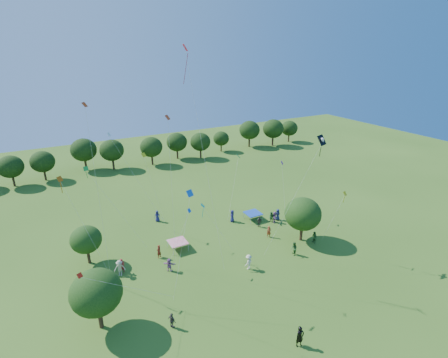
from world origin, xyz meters
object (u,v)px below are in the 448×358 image
tent_red_stripe (178,242)px  red_high_kite (193,93)px  tent_blue (253,213)px  man_in_black (300,337)px  near_tree_north (86,240)px  near_tree_east (303,214)px  pirate_kite (321,142)px  near_tree_west (96,293)px

tent_red_stripe → red_high_kite: size_ratio=0.10×
tent_red_stripe → tent_blue: (12.72, 2.23, 0.00)m
man_in_black → tent_blue: bearing=74.8°
near_tree_north → tent_red_stripe: (10.34, -2.25, -2.14)m
tent_red_stripe → tent_blue: size_ratio=1.00×
near_tree_east → tent_red_stripe: (-15.15, 5.69, -2.80)m
near_tree_north → tent_red_stripe: size_ratio=2.18×
tent_red_stripe → pirate_kite: 21.12m
near_tree_east → pirate_kite: size_ratio=0.44×
man_in_black → pirate_kite: pirate_kite is taller
man_in_black → tent_red_stripe: bearing=108.4°
man_in_black → red_high_kite: red_high_kite is taller
tent_blue → red_high_kite: 22.91m
near_tree_east → red_high_kite: (-14.14, 1.85, 15.93)m
tent_blue → near_tree_east: bearing=-73.0°
man_in_black → pirate_kite: (10.83, 10.88, 13.07)m
near_tree_west → man_in_black: near_tree_west is taller
near_tree_west → tent_red_stripe: bearing=38.9°
near_tree_west → pirate_kite: (25.36, 0.51, 10.22)m
near_tree_east → red_high_kite: bearing=172.6°
man_in_black → red_high_kite: (-2.51, 15.40, 18.75)m
tent_blue → pirate_kite: bearing=-81.3°
tent_blue → man_in_black: (-9.21, -21.47, -0.03)m
near_tree_north → tent_red_stripe: bearing=-12.3°
man_in_black → near_tree_west: bearing=152.5°
near_tree_west → red_high_kite: size_ratio=0.26×
near_tree_west → tent_red_stripe: (11.01, 8.88, -2.83)m
near_tree_north → pirate_kite: bearing=-23.3°
tent_red_stripe → man_in_black: man_in_black is taller
tent_red_stripe → tent_blue: 12.91m
tent_blue → pirate_kite: size_ratio=0.16×
near_tree_west → pirate_kite: size_ratio=0.44×
tent_red_stripe → near_tree_east: bearing=-20.6°
tent_blue → man_in_black: 23.36m
pirate_kite → man_in_black: bearing=-134.9°
tent_blue → near_tree_west: bearing=-154.9°
near_tree_east → tent_red_stripe: near_tree_east is taller
near_tree_east → tent_red_stripe: size_ratio=2.71×
near_tree_east → man_in_black: size_ratio=2.96×
near_tree_west → tent_blue: 26.36m
red_high_kite → near_tree_east: bearing=-7.4°
near_tree_north → man_in_black: bearing=-57.2°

